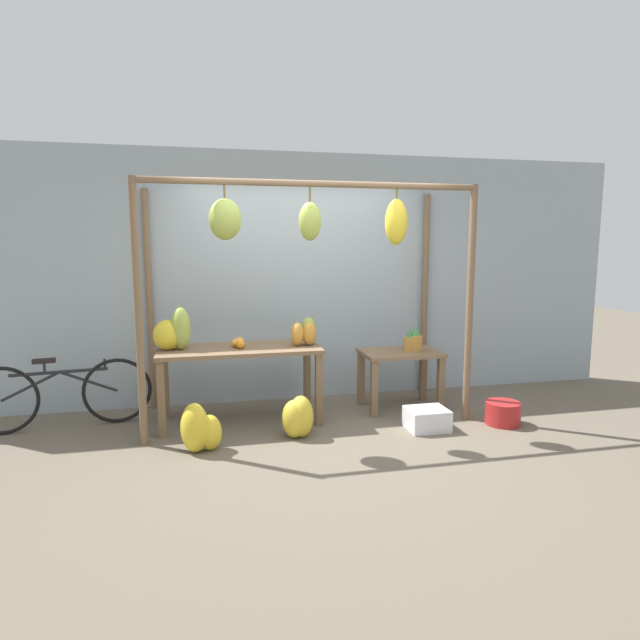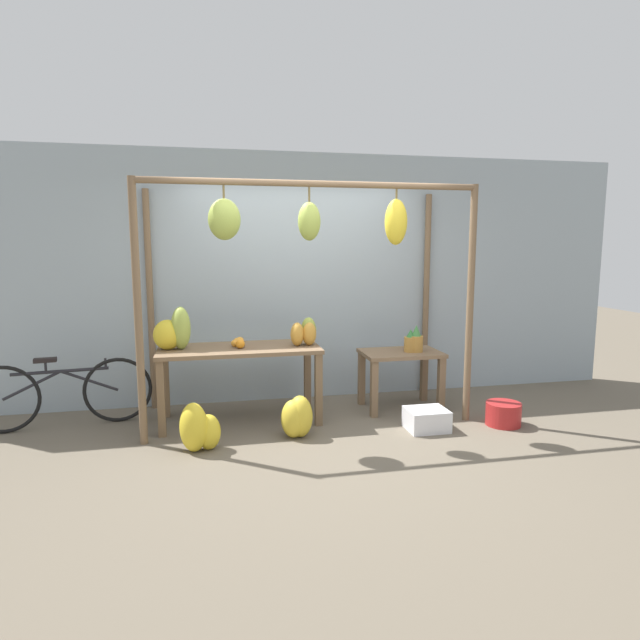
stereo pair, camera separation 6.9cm
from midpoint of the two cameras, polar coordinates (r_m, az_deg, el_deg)
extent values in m
plane|color=#665B4C|center=(5.06, 0.43, -12.63)|extent=(20.00, 20.00, 0.00)
cube|color=#99A8B2|center=(6.13, -2.44, 4.47)|extent=(8.00, 0.08, 2.80)
cylinder|color=brown|center=(4.92, -18.47, 0.57)|extent=(0.07, 0.07, 2.36)
cylinder|color=brown|center=(5.54, 16.06, 1.49)|extent=(0.07, 0.07, 2.36)
cylinder|color=brown|center=(6.00, -17.34, 1.93)|extent=(0.07, 0.07, 2.36)
cylinder|color=brown|center=(6.52, 11.55, 2.61)|extent=(0.07, 0.07, 2.36)
cylinder|color=brown|center=(4.99, -0.16, 14.34)|extent=(3.16, 0.06, 0.06)
cylinder|color=brown|center=(4.88, -9.83, 13.33)|extent=(0.02, 0.02, 0.11)
ellipsoid|color=#9EB247|center=(4.86, -9.76, 10.53)|extent=(0.29, 0.26, 0.36)
cylinder|color=brown|center=(4.97, -0.75, 13.25)|extent=(0.02, 0.02, 0.13)
ellipsoid|color=#9EB247|center=(4.95, -0.75, 10.47)|extent=(0.21, 0.19, 0.35)
cylinder|color=brown|center=(5.20, 8.55, 13.16)|extent=(0.02, 0.02, 0.09)
ellipsoid|color=yellow|center=(5.18, 8.49, 10.30)|extent=(0.22, 0.19, 0.43)
cube|color=brown|center=(5.41, -8.23, -3.09)|extent=(1.60, 0.69, 0.04)
cube|color=brown|center=(5.22, -16.22, -8.09)|extent=(0.07, 0.07, 0.73)
cube|color=brown|center=(5.32, 0.22, -7.45)|extent=(0.07, 0.07, 0.73)
cube|color=brown|center=(5.79, -15.82, -6.47)|extent=(0.07, 0.07, 0.73)
cube|color=brown|center=(5.88, -1.01, -5.93)|extent=(0.07, 0.07, 0.73)
cube|color=brown|center=(5.88, 8.97, -3.51)|extent=(0.85, 0.56, 0.04)
cube|color=brown|center=(5.62, 6.15, -7.35)|extent=(0.07, 0.07, 0.60)
cube|color=brown|center=(5.89, 13.13, -6.79)|extent=(0.07, 0.07, 0.60)
cube|color=brown|center=(6.04, 4.78, -6.21)|extent=(0.07, 0.07, 0.60)
cube|color=brown|center=(6.29, 11.34, -5.76)|extent=(0.07, 0.07, 0.60)
ellipsoid|color=#9EB247|center=(5.38, -14.27, -0.84)|extent=(0.22, 0.24, 0.42)
ellipsoid|color=yellow|center=(5.41, -15.61, -1.52)|extent=(0.30, 0.27, 0.29)
sphere|color=orange|center=(5.45, -8.47, -2.34)|extent=(0.09, 0.09, 0.09)
sphere|color=orange|center=(5.43, -8.73, -2.47)|extent=(0.07, 0.07, 0.07)
sphere|color=orange|center=(5.33, -8.14, -2.54)|extent=(0.09, 0.09, 0.09)
sphere|color=orange|center=(5.51, -8.19, -2.23)|extent=(0.09, 0.09, 0.09)
sphere|color=orange|center=(5.38, -8.10, -2.51)|extent=(0.08, 0.08, 0.08)
sphere|color=orange|center=(5.48, -8.21, -2.27)|extent=(0.09, 0.09, 0.09)
cylinder|color=#B27F38|center=(5.86, 9.96, -2.58)|extent=(0.14, 0.14, 0.16)
cone|color=#337538|center=(5.83, 9.99, -1.40)|extent=(0.10, 0.10, 0.08)
cylinder|color=#B27F38|center=(5.86, 10.54, -2.51)|extent=(0.15, 0.15, 0.17)
cone|color=#428442|center=(5.84, 10.58, -1.11)|extent=(0.10, 0.10, 0.12)
ellipsoid|color=yellow|center=(4.88, -11.38, -11.63)|extent=(0.23, 0.22, 0.32)
ellipsoid|color=yellow|center=(4.84, -12.92, -11.09)|extent=(0.34, 0.34, 0.44)
ellipsoid|color=gold|center=(5.07, -1.73, -10.23)|extent=(0.30, 0.32, 0.39)
ellipsoid|color=gold|center=(5.06, -2.46, -10.48)|extent=(0.32, 0.33, 0.36)
cube|color=silver|center=(5.38, 11.66, -10.35)|extent=(0.39, 0.33, 0.21)
cylinder|color=#AD2323|center=(5.71, 19.30, -9.43)|extent=(0.34, 0.34, 0.23)
torus|color=black|center=(5.91, -30.45, -7.34)|extent=(0.66, 0.12, 0.66)
torus|color=black|center=(5.79, -20.42, -7.00)|extent=(0.66, 0.12, 0.66)
cylinder|color=black|center=(5.77, -25.63, -4.95)|extent=(0.87, 0.14, 0.03)
cylinder|color=black|center=(5.83, -28.06, -6.17)|extent=(0.52, 0.10, 0.26)
cylinder|color=black|center=(5.78, -23.02, -5.99)|extent=(0.52, 0.10, 0.26)
cylinder|color=black|center=(5.78, -26.92, -4.52)|extent=(0.02, 0.02, 0.10)
cube|color=black|center=(5.76, -26.96, -3.84)|extent=(0.21, 0.11, 0.04)
cylinder|color=black|center=(5.73, -21.58, -4.30)|extent=(0.02, 0.02, 0.10)
ellipsoid|color=#93A33D|center=(5.49, -0.87, -1.16)|extent=(0.19, 0.17, 0.28)
ellipsoid|color=gold|center=(5.40, -2.09, -1.52)|extent=(0.18, 0.20, 0.24)
ellipsoid|color=gold|center=(5.43, -0.77, -1.49)|extent=(0.19, 0.18, 0.24)
camera|label=1|loc=(0.03, -89.64, 0.05)|focal=30.00mm
camera|label=2|loc=(0.03, 90.36, -0.05)|focal=30.00mm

